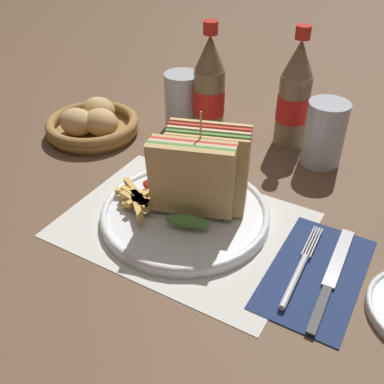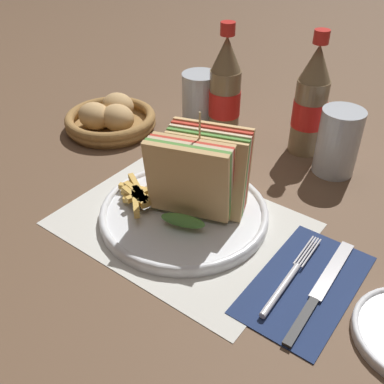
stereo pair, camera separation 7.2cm
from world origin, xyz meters
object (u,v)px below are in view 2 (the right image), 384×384
(club_sandwich, at_px, (199,175))
(glass_far, at_px, (200,105))
(coke_bottle_near, at_px, (225,93))
(bread_basket, at_px, (111,119))
(coke_bottle_far, at_px, (311,103))
(plate_main, at_px, (185,213))
(glass_near, at_px, (337,146))
(knife, at_px, (320,290))
(fork, at_px, (287,281))

(club_sandwich, distance_m, glass_far, 0.31)
(coke_bottle_near, height_order, glass_far, coke_bottle_near)
(glass_far, bearing_deg, bread_basket, -141.77)
(glass_far, bearing_deg, coke_bottle_far, 12.52)
(club_sandwich, bearing_deg, plate_main, -134.12)
(plate_main, distance_m, glass_near, 0.31)
(knife, relative_size, glass_far, 1.74)
(knife, xyz_separation_m, bread_basket, (-0.56, 0.17, 0.02))
(bread_basket, bearing_deg, knife, -16.50)
(coke_bottle_far, xyz_separation_m, glass_near, (0.08, -0.04, -0.05))
(coke_bottle_far, height_order, glass_far, coke_bottle_far)
(plate_main, relative_size, bread_basket, 1.40)
(coke_bottle_near, bearing_deg, glass_far, 173.53)
(plate_main, xyz_separation_m, glass_far, (-0.16, 0.27, 0.04))
(knife, xyz_separation_m, coke_bottle_near, (-0.34, 0.28, 0.10))
(plate_main, bearing_deg, knife, -4.27)
(glass_near, height_order, glass_far, same)
(plate_main, distance_m, coke_bottle_far, 0.33)
(glass_near, bearing_deg, club_sandwich, -114.68)
(plate_main, height_order, bread_basket, bread_basket)
(plate_main, distance_m, club_sandwich, 0.07)
(plate_main, bearing_deg, glass_far, 121.71)
(fork, xyz_separation_m, glass_far, (-0.37, 0.30, 0.05))
(fork, xyz_separation_m, bread_basket, (-0.52, 0.18, 0.02))
(club_sandwich, bearing_deg, coke_bottle_far, 81.97)
(plate_main, relative_size, knife, 1.27)
(fork, bearing_deg, coke_bottle_near, 133.61)
(club_sandwich, height_order, knife, club_sandwich)
(plate_main, bearing_deg, glass_near, 63.90)
(coke_bottle_near, bearing_deg, knife, -39.09)
(coke_bottle_near, relative_size, glass_far, 1.93)
(fork, height_order, glass_far, glass_far)
(plate_main, distance_m, bread_basket, 0.35)
(coke_bottle_near, distance_m, bread_basket, 0.26)
(coke_bottle_far, relative_size, glass_near, 1.93)
(glass_near, bearing_deg, glass_far, -177.79)
(fork, distance_m, glass_far, 0.47)
(coke_bottle_near, xyz_separation_m, glass_far, (-0.07, 0.01, -0.05))
(fork, bearing_deg, plate_main, 168.66)
(club_sandwich, xyz_separation_m, fork, (0.18, -0.05, -0.07))
(plate_main, bearing_deg, club_sandwich, 45.88)
(coke_bottle_far, bearing_deg, plate_main, -100.45)
(fork, height_order, glass_near, glass_near)
(glass_far, bearing_deg, club_sandwich, -54.14)
(coke_bottle_far, bearing_deg, glass_far, -167.48)
(plate_main, height_order, knife, plate_main)
(club_sandwich, height_order, fork, club_sandwich)
(club_sandwich, relative_size, coke_bottle_far, 0.71)
(coke_bottle_near, bearing_deg, fork, -44.32)
(club_sandwich, bearing_deg, knife, -8.69)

